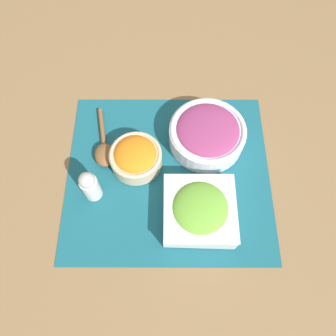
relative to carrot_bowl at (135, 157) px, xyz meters
The scene contains 7 objects.
ground_plane 0.09m from the carrot_bowl, 159.70° to the left, with size 3.00×3.00×0.00m, color olive.
placemat 0.09m from the carrot_bowl, 159.70° to the left, with size 0.50×0.45×0.00m.
carrot_bowl is the anchor object (origin of this frame).
lettuce_bowl 0.20m from the carrot_bowl, 138.11° to the left, with size 0.16×0.16×0.07m.
onion_bowl 0.19m from the carrot_bowl, 160.18° to the right, with size 0.19×0.19×0.07m.
wooden_spoon 0.09m from the carrot_bowl, 18.52° to the right, with size 0.06×0.18×0.03m.
pepper_shaker 0.13m from the carrot_bowl, 40.10° to the left, with size 0.04×0.04×0.10m.
Camera 1 is at (-0.00, 0.34, 0.75)m, focal length 35.00 mm.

